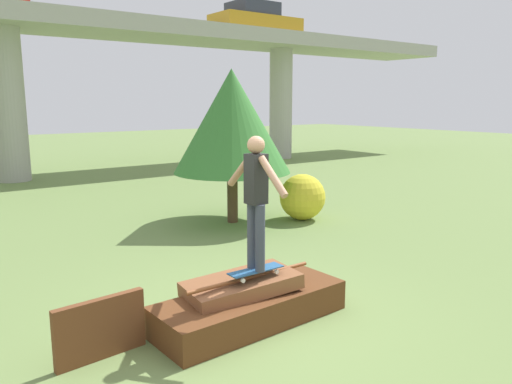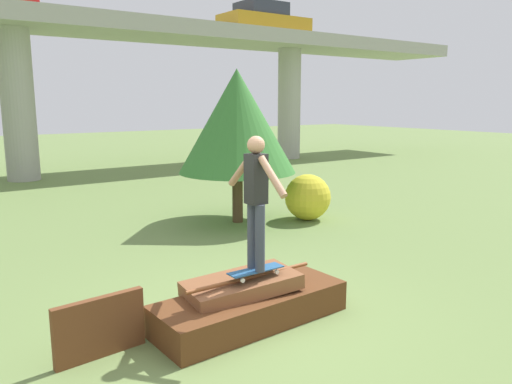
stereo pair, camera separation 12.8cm
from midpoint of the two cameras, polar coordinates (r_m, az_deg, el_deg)
The scene contains 9 objects.
ground_plane at distance 6.58m, azimuth -1.15°, elevation -14.64°, with size 80.00×80.00×0.00m, color olive.
scrap_pile at distance 6.48m, azimuth -1.35°, elevation -12.62°, with size 2.56×1.05×0.63m.
scrap_plank_loose at distance 5.89m, azimuth -17.96°, elevation -14.65°, with size 1.02×0.17×0.68m.
skateboard at distance 6.28m, azimuth -0.59°, elevation -8.97°, with size 0.75×0.21×0.09m.
skater at distance 6.03m, azimuth -0.61°, elevation -0.18°, with size 0.22×1.15×1.66m.
highway_overpass at distance 19.52m, azimuth -27.21°, elevation 15.91°, with size 44.00×3.54×5.83m.
car_on_overpass_right at distance 24.53m, azimuth -0.23°, elevation 18.87°, with size 4.23×1.90×1.40m.
tree_behind_right at distance 11.35m, azimuth -3.11°, elevation 8.04°, with size 2.67×2.67×3.49m.
bush_yellow_flowering at distance 11.84m, azimuth 5.02°, elevation -0.57°, with size 1.09×1.09×1.09m.
Camera 1 is at (-3.49, -4.83, 2.78)m, focal length 35.00 mm.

